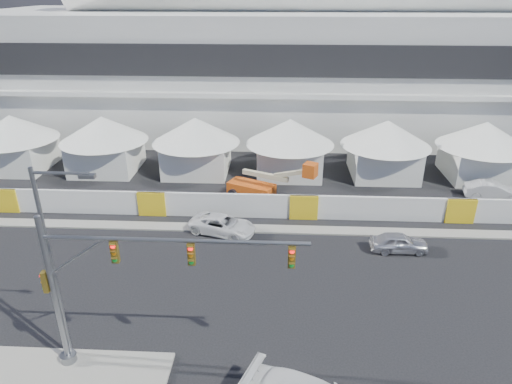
# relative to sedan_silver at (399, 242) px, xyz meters

# --- Properties ---
(ground) EXTENTS (160.00, 160.00, 0.00)m
(ground) POSITION_rel_sedan_silver_xyz_m (-12.36, -10.00, -0.67)
(ground) COLOR black
(ground) RESTS_ON ground
(far_curb) EXTENTS (80.00, 1.20, 0.12)m
(far_curb) POSITION_rel_sedan_silver_xyz_m (7.64, 2.50, -0.61)
(far_curb) COLOR gray
(far_curb) RESTS_ON ground
(stadium) EXTENTS (80.00, 24.80, 21.98)m
(stadium) POSITION_rel_sedan_silver_xyz_m (-3.65, 31.50, 8.78)
(stadium) COLOR silver
(stadium) RESTS_ON ground
(tent_row) EXTENTS (53.40, 8.40, 5.40)m
(tent_row) POSITION_rel_sedan_silver_xyz_m (-11.86, 14.00, 2.48)
(tent_row) COLOR white
(tent_row) RESTS_ON ground
(hoarding_fence) EXTENTS (70.00, 0.25, 2.00)m
(hoarding_fence) POSITION_rel_sedan_silver_xyz_m (-6.36, 4.50, 0.33)
(hoarding_fence) COLOR white
(hoarding_fence) RESTS_ON ground
(sedan_silver) EXTENTS (1.66, 3.96, 1.34)m
(sedan_silver) POSITION_rel_sedan_silver_xyz_m (0.00, 0.00, 0.00)
(sedan_silver) COLOR silver
(sedan_silver) RESTS_ON ground
(pickup_curb) EXTENTS (3.67, 5.36, 1.36)m
(pickup_curb) POSITION_rel_sedan_silver_xyz_m (-12.43, 1.84, 0.01)
(pickup_curb) COLOR white
(pickup_curb) RESTS_ON ground
(lot_car_a) EXTENTS (2.43, 4.77, 1.50)m
(lot_car_a) POSITION_rel_sedan_silver_xyz_m (9.97, 8.94, 0.08)
(lot_car_a) COLOR silver
(lot_car_a) RESTS_ON ground
(traffic_mast) EXTENTS (11.79, 0.77, 7.93)m
(traffic_mast) POSITION_rel_sedan_silver_xyz_m (-16.00, -11.26, 3.95)
(traffic_mast) COLOR gray
(traffic_mast) RESTS_ON median_island
(streetlight_median) EXTENTS (2.74, 0.28, 9.92)m
(streetlight_median) POSITION_rel_sedan_silver_xyz_m (-18.25, -10.80, 5.17)
(streetlight_median) COLOR gray
(streetlight_median) RESTS_ON median_island
(boom_lift) EXTENTS (8.15, 3.28, 3.98)m
(boom_lift) POSITION_rel_sedan_silver_xyz_m (-9.94, 8.41, 0.40)
(boom_lift) COLOR #CE5013
(boom_lift) RESTS_ON ground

